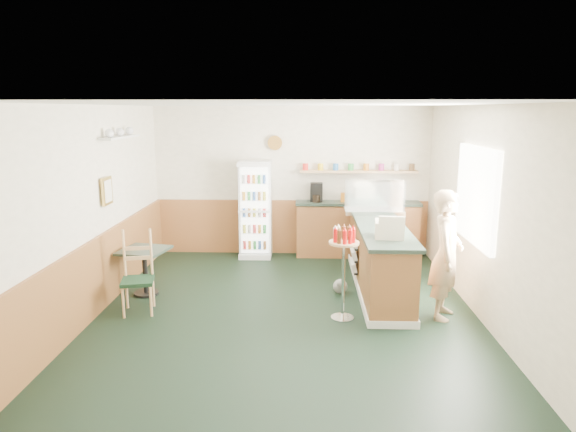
{
  "coord_description": "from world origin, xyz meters",
  "views": [
    {
      "loc": [
        0.26,
        -6.32,
        2.64
      ],
      "look_at": [
        0.02,
        0.6,
        1.2
      ],
      "focal_mm": 32.0,
      "sensor_mm": 36.0,
      "label": 1
    }
  ],
  "objects_px": {
    "cash_register": "(389,229)",
    "cafe_chair": "(139,269)",
    "condiment_stand": "(344,257)",
    "drinks_fridge": "(255,209)",
    "cafe_table": "(145,263)",
    "shopkeeper": "(446,255)",
    "display_case": "(374,197)"
  },
  "relations": [
    {
      "from": "cafe_table",
      "to": "cash_register",
      "type": "bearing_deg",
      "value": -7.93
    },
    {
      "from": "display_case",
      "to": "condiment_stand",
      "type": "height_order",
      "value": "display_case"
    },
    {
      "from": "cash_register",
      "to": "condiment_stand",
      "type": "xyz_separation_m",
      "value": [
        -0.61,
        -0.31,
        -0.29
      ]
    },
    {
      "from": "cafe_chair",
      "to": "cafe_table",
      "type": "bearing_deg",
      "value": 89.21
    },
    {
      "from": "drinks_fridge",
      "to": "cafe_table",
      "type": "bearing_deg",
      "value": -124.3
    },
    {
      "from": "cash_register",
      "to": "condiment_stand",
      "type": "height_order",
      "value": "cash_register"
    },
    {
      "from": "display_case",
      "to": "condiment_stand",
      "type": "bearing_deg",
      "value": -107.79
    },
    {
      "from": "shopkeeper",
      "to": "cafe_chair",
      "type": "distance_m",
      "value": 4.0
    },
    {
      "from": "cash_register",
      "to": "condiment_stand",
      "type": "relative_size",
      "value": 0.32
    },
    {
      "from": "drinks_fridge",
      "to": "shopkeeper",
      "type": "distance_m",
      "value": 3.84
    },
    {
      "from": "drinks_fridge",
      "to": "shopkeeper",
      "type": "xyz_separation_m",
      "value": [
        2.7,
        -2.73,
        -0.04
      ]
    },
    {
      "from": "condiment_stand",
      "to": "cash_register",
      "type": "bearing_deg",
      "value": 27.15
    },
    {
      "from": "drinks_fridge",
      "to": "display_case",
      "type": "height_order",
      "value": "drinks_fridge"
    },
    {
      "from": "display_case",
      "to": "cafe_table",
      "type": "height_order",
      "value": "display_case"
    },
    {
      "from": "display_case",
      "to": "condiment_stand",
      "type": "relative_size",
      "value": 0.78
    },
    {
      "from": "condiment_stand",
      "to": "cafe_table",
      "type": "bearing_deg",
      "value": 164.31
    },
    {
      "from": "shopkeeper",
      "to": "cafe_table",
      "type": "height_order",
      "value": "shopkeeper"
    },
    {
      "from": "cafe_chair",
      "to": "condiment_stand",
      "type": "bearing_deg",
      "value": -16.27
    },
    {
      "from": "cash_register",
      "to": "drinks_fridge",
      "type": "bearing_deg",
      "value": 134.98
    },
    {
      "from": "shopkeeper",
      "to": "condiment_stand",
      "type": "relative_size",
      "value": 1.4
    },
    {
      "from": "cash_register",
      "to": "cafe_table",
      "type": "height_order",
      "value": "cash_register"
    },
    {
      "from": "drinks_fridge",
      "to": "cafe_table",
      "type": "xyz_separation_m",
      "value": [
        -1.4,
        -2.06,
        -0.39
      ]
    },
    {
      "from": "cash_register",
      "to": "cafe_chair",
      "type": "xyz_separation_m",
      "value": [
        -3.29,
        -0.1,
        -0.55
      ]
    },
    {
      "from": "display_case",
      "to": "drinks_fridge",
      "type": "bearing_deg",
      "value": 154.58
    },
    {
      "from": "drinks_fridge",
      "to": "shopkeeper",
      "type": "bearing_deg",
      "value": -45.31
    },
    {
      "from": "display_case",
      "to": "cafe_chair",
      "type": "bearing_deg",
      "value": -152.93
    },
    {
      "from": "drinks_fridge",
      "to": "condiment_stand",
      "type": "height_order",
      "value": "drinks_fridge"
    },
    {
      "from": "display_case",
      "to": "shopkeeper",
      "type": "bearing_deg",
      "value": -68.5
    },
    {
      "from": "cafe_table",
      "to": "condiment_stand",
      "type": "bearing_deg",
      "value": -15.69
    },
    {
      "from": "drinks_fridge",
      "to": "cafe_chair",
      "type": "xyz_separation_m",
      "value": [
        -1.29,
        -2.63,
        -0.3
      ]
    },
    {
      "from": "condiment_stand",
      "to": "drinks_fridge",
      "type": "bearing_deg",
      "value": 116.07
    },
    {
      "from": "shopkeeper",
      "to": "condiment_stand",
      "type": "xyz_separation_m",
      "value": [
        -1.31,
        -0.11,
        -0.01
      ]
    }
  ]
}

